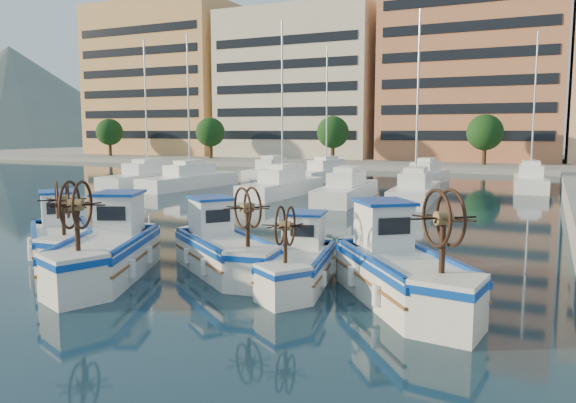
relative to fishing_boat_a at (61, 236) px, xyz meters
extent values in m
plane|color=#1B3547|center=(4.33, -1.10, -0.78)|extent=(300.00, 300.00, 0.00)
cube|color=gray|center=(4.33, 65.90, -0.48)|extent=(180.00, 40.00, 0.60)
cube|color=tan|center=(-43.67, 63.90, 11.82)|extent=(24.00, 14.00, 24.00)
cube|color=black|center=(-43.67, 56.90, 11.82)|extent=(22.08, 0.12, 21.60)
cube|color=beige|center=(-18.67, 63.90, 10.32)|extent=(23.00, 14.00, 21.00)
cube|color=black|center=(-18.67, 56.90, 10.32)|extent=(21.16, 0.12, 18.90)
cube|color=#C0714B|center=(5.33, 63.90, 12.32)|extent=(22.00, 14.00, 25.00)
cube|color=black|center=(5.33, 56.90, 12.32)|extent=(20.24, 0.12, 22.50)
cylinder|color=#3F2B19|center=(-45.67, 52.40, 0.72)|extent=(0.50, 0.50, 3.00)
sphere|color=#184117|center=(-45.67, 52.40, 3.42)|extent=(4.00, 4.00, 4.00)
cylinder|color=#3F2B19|center=(-27.67, 52.40, 0.72)|extent=(0.50, 0.50, 3.00)
sphere|color=#184117|center=(-27.67, 52.40, 3.42)|extent=(4.00, 4.00, 4.00)
cylinder|color=#3F2B19|center=(-9.67, 52.40, 0.72)|extent=(0.50, 0.50, 3.00)
sphere|color=#184117|center=(-9.67, 52.40, 3.42)|extent=(4.00, 4.00, 4.00)
cylinder|color=#3F2B19|center=(8.33, 52.40, 0.72)|extent=(0.50, 0.50, 3.00)
sphere|color=#184117|center=(8.33, 52.40, 3.42)|extent=(4.00, 4.00, 4.00)
cone|color=slate|center=(-135.67, 108.90, -0.78)|extent=(180.00, 180.00, 60.00)
cube|color=white|center=(-14.33, 22.36, -0.28)|extent=(2.82, 10.29, 1.00)
cylinder|color=silver|center=(-14.33, 22.36, 5.22)|extent=(0.12, 0.12, 11.00)
cube|color=white|center=(-9.88, 21.80, -0.28)|extent=(3.05, 9.68, 1.00)
cylinder|color=silver|center=(-9.88, 21.80, 5.22)|extent=(0.12, 0.12, 11.00)
cube|color=white|center=(-1.30, 20.21, -0.28)|extent=(2.53, 8.81, 1.00)
cylinder|color=silver|center=(-1.30, 20.21, 5.22)|extent=(0.12, 0.12, 11.00)
cube|color=white|center=(3.55, 19.42, -0.28)|extent=(3.00, 9.06, 1.00)
cube|color=white|center=(7.58, 20.55, -0.28)|extent=(2.85, 8.52, 1.00)
cylinder|color=silver|center=(7.58, 20.55, 5.22)|extent=(0.12, 0.12, 11.00)
cube|color=white|center=(-8.04, 32.05, -0.28)|extent=(2.60, 8.24, 1.00)
cube|color=white|center=(-2.77, 32.27, -0.28)|extent=(3.59, 8.59, 1.00)
cylinder|color=silver|center=(-2.77, 32.27, 5.22)|extent=(0.12, 0.12, 11.00)
cube|color=white|center=(5.75, 32.88, -0.28)|extent=(2.54, 8.86, 1.00)
cube|color=white|center=(13.75, 31.61, -0.28)|extent=(2.70, 8.45, 1.00)
cylinder|color=silver|center=(13.75, 31.61, 5.22)|extent=(0.12, 0.12, 11.00)
cube|color=silver|center=(0.11, -0.09, -0.26)|extent=(4.38, 4.09, 1.05)
cube|color=#0B3A9A|center=(0.11, -0.09, 0.14)|extent=(4.51, 4.22, 0.16)
cube|color=blue|center=(0.11, -0.09, 0.08)|extent=(3.80, 3.52, 0.06)
cube|color=white|center=(-0.81, 0.68, 0.82)|extent=(1.71, 1.68, 1.10)
cube|color=#0B3A9A|center=(-0.81, 0.68, 1.42)|extent=(1.92, 1.89, 0.08)
cylinder|color=#331E14|center=(1.49, -1.26, 0.85)|extent=(0.12, 0.12, 1.16)
cylinder|color=brown|center=(1.49, -1.26, 1.47)|extent=(0.42, 0.43, 0.28)
torus|color=#331E14|center=(1.39, -1.37, 1.47)|extent=(0.94, 0.81, 1.17)
torus|color=#331E14|center=(1.58, -1.14, 1.47)|extent=(0.94, 0.81, 1.17)
cube|color=silver|center=(3.18, -1.31, -0.21)|extent=(3.60, 4.98, 1.14)
cube|color=#0B3A9A|center=(3.18, -1.31, 0.22)|extent=(3.70, 5.13, 0.17)
cube|color=blue|center=(3.18, -1.31, 0.16)|extent=(3.02, 4.39, 0.07)
cube|color=white|center=(2.67, -0.10, 0.96)|extent=(1.66, 1.77, 1.20)
cube|color=#0B3A9A|center=(2.67, -0.10, 1.61)|extent=(1.87, 1.99, 0.09)
cylinder|color=#331E14|center=(3.95, -3.11, 0.99)|extent=(0.13, 0.13, 1.26)
cylinder|color=brown|center=(3.95, -3.11, 1.67)|extent=(0.44, 0.42, 0.31)
torus|color=#331E14|center=(3.80, -3.17, 1.67)|extent=(0.57, 1.20, 1.28)
torus|color=#331E14|center=(4.10, -3.05, 1.67)|extent=(0.57, 1.20, 1.28)
cube|color=silver|center=(6.02, 0.74, -0.26)|extent=(4.41, 3.96, 1.05)
cube|color=#0B3A9A|center=(6.02, 0.74, 0.14)|extent=(4.54, 4.08, 0.16)
cube|color=blue|center=(6.02, 0.74, 0.07)|extent=(3.84, 3.40, 0.06)
cube|color=white|center=(5.07, 1.47, 0.81)|extent=(1.69, 1.66, 1.09)
cube|color=#0B3A9A|center=(5.07, 1.47, 1.41)|extent=(1.90, 1.87, 0.08)
cylinder|color=#331E14|center=(7.44, -0.35, 0.84)|extent=(0.12, 0.12, 1.15)
cylinder|color=brown|center=(7.44, -0.35, 1.46)|extent=(0.41, 0.42, 0.28)
torus|color=#331E14|center=(7.35, -0.47, 1.46)|extent=(0.97, 0.76, 1.16)
torus|color=#331E14|center=(7.53, -0.23, 1.46)|extent=(0.97, 0.76, 1.16)
cube|color=silver|center=(8.65, 0.41, -0.33)|extent=(2.26, 3.90, 0.91)
cube|color=#0B3A9A|center=(8.65, 0.41, 0.02)|extent=(2.33, 4.01, 0.14)
cube|color=blue|center=(8.65, 0.41, -0.03)|extent=(1.85, 3.47, 0.05)
cube|color=white|center=(8.45, 1.44, 0.61)|extent=(1.16, 1.30, 0.96)
cube|color=#0B3A9A|center=(8.45, 1.44, 1.13)|extent=(1.32, 1.45, 0.07)
cylinder|color=#331E14|center=(8.96, -1.13, 0.64)|extent=(0.10, 0.10, 1.01)
cylinder|color=brown|center=(8.96, -1.13, 1.18)|extent=(0.32, 0.29, 0.24)
torus|color=#331E14|center=(8.84, -1.15, 1.18)|extent=(0.26, 1.01, 1.02)
torus|color=#331E14|center=(9.09, -1.10, 1.18)|extent=(0.26, 1.01, 1.02)
cube|color=silver|center=(11.71, 0.03, -0.20)|extent=(4.40, 4.87, 1.16)
cube|color=#0B3A9A|center=(11.71, 0.03, 0.23)|extent=(4.53, 5.02, 0.18)
cube|color=blue|center=(11.71, 0.03, 0.16)|extent=(3.77, 4.24, 0.07)
cube|color=white|center=(10.90, 1.07, 0.98)|extent=(1.83, 1.87, 1.21)
cube|color=#0B3A9A|center=(10.90, 1.07, 1.64)|extent=(2.06, 2.10, 0.09)
cylinder|color=#331E14|center=(12.92, -1.54, 1.01)|extent=(0.13, 0.13, 1.28)
cylinder|color=brown|center=(12.92, -1.54, 1.69)|extent=(0.47, 0.46, 0.31)
torus|color=#331E14|center=(12.79, -1.64, 1.69)|extent=(0.85, 1.07, 1.29)
torus|color=#331E14|center=(13.05, -1.44, 1.69)|extent=(0.85, 1.07, 1.29)
camera|label=1|loc=(14.91, -13.77, 3.55)|focal=35.00mm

